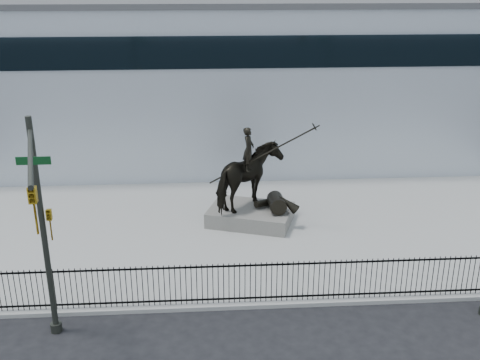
{
  "coord_description": "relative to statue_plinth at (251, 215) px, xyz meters",
  "views": [
    {
      "loc": [
        -2.19,
        -15.19,
        10.71
      ],
      "look_at": [
        -0.77,
        6.0,
        2.83
      ],
      "focal_mm": 42.0,
      "sensor_mm": 36.0,
      "label": 1
    }
  ],
  "objects": [
    {
      "name": "plaza",
      "position": [
        0.18,
        -0.76,
        -0.41
      ],
      "size": [
        30.0,
        12.0,
        0.15
      ],
      "primitive_type": "cube",
      "color": "#989896",
      "rests_on": "ground"
    },
    {
      "name": "building",
      "position": [
        0.18,
        12.24,
        4.01
      ],
      "size": [
        44.0,
        14.0,
        9.0
      ],
      "primitive_type": "cube",
      "color": "silver",
      "rests_on": "ground"
    },
    {
      "name": "picket_fence",
      "position": [
        0.18,
        -6.51,
        0.42
      ],
      "size": [
        22.1,
        0.1,
        1.5
      ],
      "color": "black",
      "rests_on": "plaza"
    },
    {
      "name": "ground",
      "position": [
        0.18,
        -7.76,
        -0.49
      ],
      "size": [
        120.0,
        120.0,
        0.0
      ],
      "primitive_type": "plane",
      "color": "black",
      "rests_on": "ground"
    },
    {
      "name": "traffic_signal_left",
      "position": [
        -6.57,
        -8.39,
        3.54
      ],
      "size": [
        1.52,
        4.84,
        7.0
      ],
      "color": "#282A25",
      "rests_on": "ground"
    },
    {
      "name": "equestrian_statue",
      "position": [
        0.07,
        -0.02,
        1.75
      ],
      "size": [
        4.38,
        3.46,
        3.9
      ],
      "rotation": [
        0.0,
        0.0,
        -0.32
      ],
      "color": "black",
      "rests_on": "statue_plinth"
    },
    {
      "name": "statue_plinth",
      "position": [
        0.0,
        0.0,
        0.0
      ],
      "size": [
        4.19,
        3.48,
        0.67
      ],
      "primitive_type": "cube",
      "rotation": [
        0.0,
        0.0,
        -0.32
      ],
      "color": "#63615B",
      "rests_on": "plaza"
    }
  ]
}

